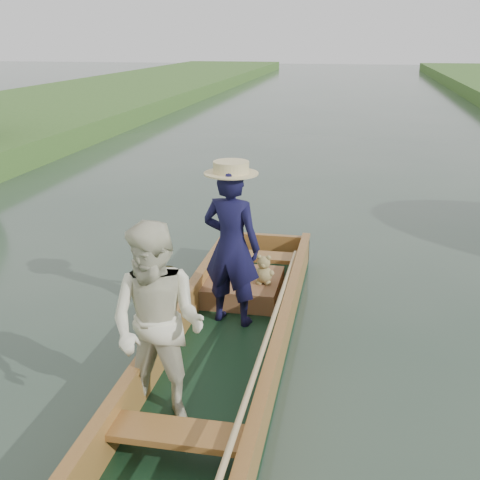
# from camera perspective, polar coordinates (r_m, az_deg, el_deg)

# --- Properties ---
(ground) EXTENTS (120.00, 120.00, 0.00)m
(ground) POSITION_cam_1_polar(r_m,az_deg,el_deg) (5.77, -1.15, -10.88)
(ground) COLOR #283D30
(ground) RESTS_ON ground
(trees_far) EXTENTS (20.92, 8.03, 4.26)m
(trees_far) POSITION_cam_1_polar(r_m,az_deg,el_deg) (9.31, 11.46, 15.59)
(trees_far) COLOR #47331E
(trees_far) RESTS_ON ground
(punt) EXTENTS (1.25, 5.00, 1.72)m
(punt) POSITION_cam_1_polar(r_m,az_deg,el_deg) (5.39, -2.73, -6.66)
(punt) COLOR black
(punt) RESTS_ON ground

